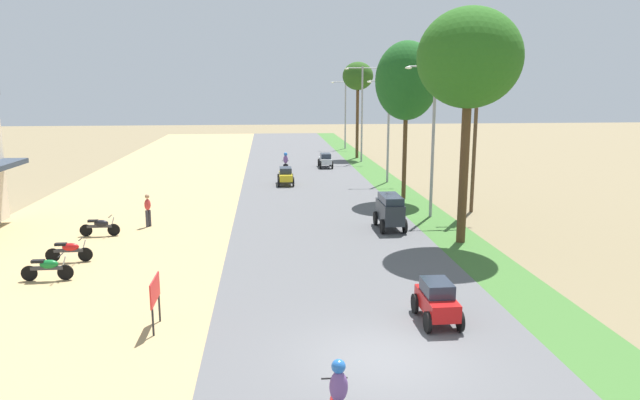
% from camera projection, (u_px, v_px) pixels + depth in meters
% --- Properties ---
extents(ground_plane, '(180.00, 180.00, 0.00)m').
position_uv_depth(ground_plane, '(380.00, 361.00, 14.70)').
color(ground_plane, '#7A6B4C').
extents(road_strip, '(9.00, 140.00, 0.08)m').
position_uv_depth(road_strip, '(380.00, 360.00, 14.69)').
color(road_strip, '#565659').
rests_on(road_strip, ground).
extents(median_strip, '(2.40, 140.00, 0.06)m').
position_uv_depth(median_strip, '(594.00, 351.00, 15.21)').
color(median_strip, '#3D6B2D').
rests_on(median_strip, ground).
extents(parked_motorbike_nearest, '(1.80, 0.54, 0.94)m').
position_uv_depth(parked_motorbike_nearest, '(48.00, 267.00, 20.50)').
color(parked_motorbike_nearest, black).
rests_on(parked_motorbike_nearest, dirt_shoulder).
extents(parked_motorbike_second, '(1.80, 0.54, 0.94)m').
position_uv_depth(parked_motorbike_second, '(69.00, 250.00, 22.67)').
color(parked_motorbike_second, black).
rests_on(parked_motorbike_second, dirt_shoulder).
extents(parked_motorbike_third, '(1.80, 0.54, 0.94)m').
position_uv_depth(parked_motorbike_third, '(100.00, 226.00, 26.56)').
color(parked_motorbike_third, black).
rests_on(parked_motorbike_third, dirt_shoulder).
extents(street_signboard, '(0.06, 1.30, 1.50)m').
position_uv_depth(street_signboard, '(155.00, 293.00, 16.34)').
color(street_signboard, '#262628').
rests_on(street_signboard, dirt_shoulder).
extents(pedestrian_on_shoulder, '(0.39, 0.43, 1.62)m').
position_uv_depth(pedestrian_on_shoulder, '(148.00, 209.00, 28.26)').
color(pedestrian_on_shoulder, '#33333D').
rests_on(pedestrian_on_shoulder, dirt_shoulder).
extents(median_tree_nearest, '(4.38, 4.38, 10.02)m').
position_uv_depth(median_tree_nearest, '(469.00, 59.00, 24.14)').
color(median_tree_nearest, '#4C351E').
rests_on(median_tree_nearest, median_strip).
extents(median_tree_second, '(3.70, 3.70, 9.37)m').
position_uv_depth(median_tree_second, '(407.00, 81.00, 33.95)').
color(median_tree_second, '#4C351E').
rests_on(median_tree_second, median_strip).
extents(median_tree_third, '(2.85, 2.85, 8.94)m').
position_uv_depth(median_tree_third, '(358.00, 77.00, 53.87)').
color(median_tree_third, '#4C351E').
rests_on(median_tree_third, median_strip).
extents(streetlamp_near, '(3.16, 0.20, 7.89)m').
position_uv_depth(streetlamp_near, '(433.00, 130.00, 29.76)').
color(streetlamp_near, gray).
rests_on(streetlamp_near, median_strip).
extents(streetlamp_mid, '(3.16, 0.20, 7.26)m').
position_uv_depth(streetlamp_mid, '(388.00, 123.00, 40.66)').
color(streetlamp_mid, gray).
rests_on(streetlamp_mid, median_strip).
extents(streetlamp_far, '(3.16, 0.20, 8.45)m').
position_uv_depth(streetlamp_far, '(362.00, 108.00, 51.72)').
color(streetlamp_far, gray).
rests_on(streetlamp_far, median_strip).
extents(streetlamp_farthest, '(3.16, 0.20, 7.31)m').
position_uv_depth(streetlamp_farthest, '(345.00, 109.00, 62.55)').
color(streetlamp_farthest, gray).
rests_on(streetlamp_farthest, median_strip).
extents(utility_pole_near, '(1.80, 0.20, 9.47)m').
position_uv_depth(utility_pole_near, '(476.00, 122.00, 31.04)').
color(utility_pole_near, brown).
rests_on(utility_pole_near, ground).
extents(utility_pole_far, '(1.80, 0.20, 9.12)m').
position_uv_depth(utility_pole_far, '(469.00, 127.00, 30.25)').
color(utility_pole_far, brown).
rests_on(utility_pole_far, ground).
extents(car_hatchback_red, '(1.04, 2.00, 1.23)m').
position_uv_depth(car_hatchback_red, '(437.00, 300.00, 16.84)').
color(car_hatchback_red, red).
rests_on(car_hatchback_red, road_strip).
extents(car_van_charcoal, '(1.19, 2.41, 1.67)m').
position_uv_depth(car_van_charcoal, '(390.00, 210.00, 27.69)').
color(car_van_charcoal, '#282D33').
rests_on(car_van_charcoal, road_strip).
extents(car_sedan_yellow, '(1.10, 2.26, 1.19)m').
position_uv_depth(car_sedan_yellow, '(286.00, 175.00, 40.18)').
color(car_sedan_yellow, gold).
rests_on(car_sedan_yellow, road_strip).
extents(car_sedan_silver, '(1.10, 2.26, 1.19)m').
position_uv_depth(car_sedan_silver, '(325.00, 160.00, 48.58)').
color(car_sedan_silver, '#B7BCC1').
rests_on(car_sedan_silver, road_strip).
extents(motorbike_foreground_rider, '(0.54, 1.80, 1.66)m').
position_uv_depth(motorbike_foreground_rider, '(338.00, 399.00, 11.31)').
color(motorbike_foreground_rider, black).
rests_on(motorbike_foreground_rider, road_strip).
extents(motorbike_ahead_second, '(0.54, 1.80, 1.66)m').
position_uv_depth(motorbike_ahead_second, '(286.00, 164.00, 45.29)').
color(motorbike_ahead_second, black).
rests_on(motorbike_ahead_second, road_strip).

